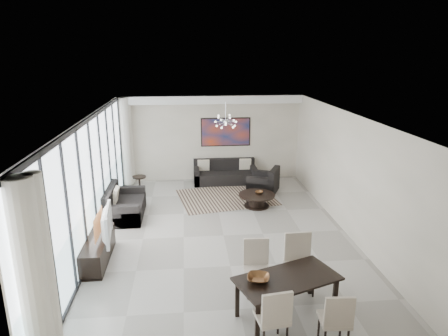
{
  "coord_description": "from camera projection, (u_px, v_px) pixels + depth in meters",
  "views": [
    {
      "loc": [
        -0.84,
        -8.74,
        4.27
      ],
      "look_at": [
        0.16,
        1.53,
        1.25
      ],
      "focal_mm": 32.0,
      "sensor_mm": 36.0,
      "label": 1
    }
  ],
  "objects": [
    {
      "name": "armchair",
      "position": [
        264.0,
        183.0,
        12.6
      ],
      "size": [
        1.17,
        1.2,
        0.77
      ],
      "color": "black",
      "rests_on": "floor"
    },
    {
      "name": "television",
      "position": [
        103.0,
        224.0,
        8.22
      ],
      "size": [
        0.28,
        1.16,
        0.66
      ],
      "primitive_type": "imported",
      "rotation": [
        0.0,
        0.0,
        1.69
      ],
      "color": "gray",
      "rests_on": "tv_console"
    },
    {
      "name": "dining_table",
      "position": [
        287.0,
        282.0,
        6.56
      ],
      "size": [
        1.88,
        1.38,
        0.71
      ],
      "color": "black",
      "rests_on": "floor"
    },
    {
      "name": "dining_chair_nw",
      "position": [
        257.0,
        262.0,
        7.26
      ],
      "size": [
        0.48,
        0.48,
        1.01
      ],
      "color": "#BDAE9D",
      "rests_on": "floor"
    },
    {
      "name": "coffee_table",
      "position": [
        257.0,
        199.0,
        11.39
      ],
      "size": [
        1.04,
        1.04,
        0.36
      ],
      "color": "black",
      "rests_on": "floor"
    },
    {
      "name": "room_shell",
      "position": [
        243.0,
        178.0,
        9.26
      ],
      "size": [
        6.0,
        9.0,
        2.9
      ],
      "color": "#A8A39B",
      "rests_on": "ground"
    },
    {
      "name": "dining_chair_ne",
      "position": [
        299.0,
        258.0,
        7.31
      ],
      "size": [
        0.52,
        0.52,
        1.09
      ],
      "color": "#BDAE9D",
      "rests_on": "floor"
    },
    {
      "name": "sofa_main",
      "position": [
        225.0,
        175.0,
        13.48
      ],
      "size": [
        2.09,
        0.85,
        0.76
      ],
      "color": "black",
      "rests_on": "floor"
    },
    {
      "name": "painting",
      "position": [
        226.0,
        132.0,
        13.48
      ],
      "size": [
        1.68,
        0.04,
        0.98
      ],
      "primitive_type": "cube",
      "color": "#B23A18",
      "rests_on": "room_shell"
    },
    {
      "name": "chandelier",
      "position": [
        226.0,
        121.0,
        11.38
      ],
      "size": [
        0.66,
        0.66,
        0.71
      ],
      "color": "silver",
      "rests_on": "room_shell"
    },
    {
      "name": "loveseat",
      "position": [
        124.0,
        207.0,
        10.66
      ],
      "size": [
        0.92,
        1.63,
        0.82
      ],
      "color": "black",
      "rests_on": "floor"
    },
    {
      "name": "bowl_dining",
      "position": [
        258.0,
        278.0,
        6.43
      ],
      "size": [
        0.44,
        0.44,
        0.09
      ],
      "primitive_type": "imported",
      "rotation": [
        0.0,
        0.0,
        -0.26
      ],
      "color": "brown",
      "rests_on": "dining_table"
    },
    {
      "name": "soffit",
      "position": [
        211.0,
        99.0,
        12.96
      ],
      "size": [
        5.98,
        0.4,
        0.26
      ],
      "primitive_type": "cube",
      "color": "white",
      "rests_on": "room_shell"
    },
    {
      "name": "window_wall",
      "position": [
        97.0,
        181.0,
        8.95
      ],
      "size": [
        0.37,
        8.95,
        2.9
      ],
      "color": "silver",
      "rests_on": "floor"
    },
    {
      "name": "dining_chair_se",
      "position": [
        337.0,
        317.0,
        5.81
      ],
      "size": [
        0.46,
        0.46,
        0.94
      ],
      "color": "#BDAE9D",
      "rests_on": "floor"
    },
    {
      "name": "rug",
      "position": [
        226.0,
        197.0,
        12.14
      ],
      "size": [
        3.11,
        2.6,
        0.01
      ],
      "primitive_type": "cube",
      "rotation": [
        0.0,
        0.0,
        0.18
      ],
      "color": "black",
      "rests_on": "floor"
    },
    {
      "name": "side_table",
      "position": [
        139.0,
        182.0,
        12.33
      ],
      "size": [
        0.42,
        0.42,
        0.58
      ],
      "color": "black",
      "rests_on": "floor"
    },
    {
      "name": "dining_chair_sw",
      "position": [
        274.0,
        315.0,
        5.82
      ],
      "size": [
        0.52,
        0.52,
        1.0
      ],
      "color": "#BDAE9D",
      "rests_on": "floor"
    },
    {
      "name": "bowl_coffee",
      "position": [
        259.0,
        192.0,
        11.39
      ],
      "size": [
        0.24,
        0.24,
        0.07
      ],
      "primitive_type": "imported",
      "rotation": [
        0.0,
        0.0,
        0.03
      ],
      "color": "brown",
      "rests_on": "coffee_table"
    },
    {
      "name": "tv_console",
      "position": [
        98.0,
        250.0,
        8.4
      ],
      "size": [
        0.46,
        1.63,
        0.51
      ],
      "primitive_type": "cube",
      "color": "black",
      "rests_on": "floor"
    }
  ]
}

